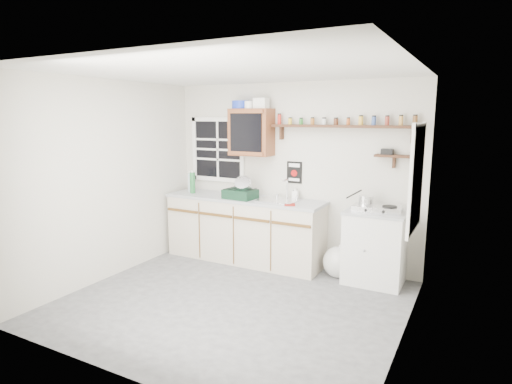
# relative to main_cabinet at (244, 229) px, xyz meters

# --- Properties ---
(room) EXTENTS (3.64, 3.24, 2.54)m
(room) POSITION_rel_main_cabinet_xyz_m (0.58, -1.30, 0.79)
(room) COLOR #48494B
(room) RESTS_ON ground
(main_cabinet) EXTENTS (2.31, 0.63, 0.92)m
(main_cabinet) POSITION_rel_main_cabinet_xyz_m (0.00, 0.00, 0.00)
(main_cabinet) COLOR beige
(main_cabinet) RESTS_ON floor
(right_cabinet) EXTENTS (0.73, 0.57, 0.91)m
(right_cabinet) POSITION_rel_main_cabinet_xyz_m (1.83, 0.03, -0.01)
(right_cabinet) COLOR silver
(right_cabinet) RESTS_ON floor
(sink) EXTENTS (0.52, 0.44, 0.29)m
(sink) POSITION_rel_main_cabinet_xyz_m (0.54, 0.01, 0.47)
(sink) COLOR silver
(sink) RESTS_ON main_cabinet
(upper_cabinet) EXTENTS (0.60, 0.32, 0.65)m
(upper_cabinet) POSITION_rel_main_cabinet_xyz_m (0.03, 0.14, 1.36)
(upper_cabinet) COLOR brown
(upper_cabinet) RESTS_ON wall_back
(upper_cabinet_clutter) EXTENTS (0.54, 0.24, 0.14)m
(upper_cabinet_clutter) POSITION_rel_main_cabinet_xyz_m (-0.01, 0.14, 1.75)
(upper_cabinet_clutter) COLOR #1A34AF
(upper_cabinet_clutter) RESTS_ON upper_cabinet
(spice_shelf) EXTENTS (1.91, 0.18, 0.35)m
(spice_shelf) POSITION_rel_main_cabinet_xyz_m (1.32, 0.21, 1.47)
(spice_shelf) COLOR #321B0D
(spice_shelf) RESTS_ON wall_back
(secondary_shelf) EXTENTS (0.45, 0.16, 0.24)m
(secondary_shelf) POSITION_rel_main_cabinet_xyz_m (1.94, 0.22, 1.12)
(secondary_shelf) COLOR #321B0D
(secondary_shelf) RESTS_ON wall_back
(warning_sign) EXTENTS (0.22, 0.02, 0.30)m
(warning_sign) POSITION_rel_main_cabinet_xyz_m (0.63, 0.29, 0.82)
(warning_sign) COLOR black
(warning_sign) RESTS_ON wall_back
(window_back) EXTENTS (0.93, 0.03, 0.98)m
(window_back) POSITION_rel_main_cabinet_xyz_m (-0.62, 0.29, 1.09)
(window_back) COLOR black
(window_back) RESTS_ON wall_back
(window_right) EXTENTS (0.03, 0.78, 1.08)m
(window_right) POSITION_rel_main_cabinet_xyz_m (2.37, -0.75, 0.99)
(window_right) COLOR black
(window_right) RESTS_ON wall_back
(water_bottles) EXTENTS (0.16, 0.14, 0.34)m
(water_bottles) POSITION_rel_main_cabinet_xyz_m (-0.89, -0.03, 0.61)
(water_bottles) COLOR silver
(water_bottles) RESTS_ON main_cabinet
(dish_rack) EXTENTS (0.45, 0.35, 0.32)m
(dish_rack) POSITION_rel_main_cabinet_xyz_m (0.01, -0.10, 0.56)
(dish_rack) COLOR black
(dish_rack) RESTS_ON main_cabinet
(soap_bottle) EXTENTS (0.09, 0.09, 0.18)m
(soap_bottle) POSITION_rel_main_cabinet_xyz_m (0.68, 0.22, 0.55)
(soap_bottle) COLOR silver
(soap_bottle) RESTS_ON main_cabinet
(rag) EXTENTS (0.17, 0.16, 0.02)m
(rag) POSITION_rel_main_cabinet_xyz_m (0.78, -0.20, 0.47)
(rag) COLOR maroon
(rag) RESTS_ON main_cabinet
(hotplate) EXTENTS (0.59, 0.35, 0.08)m
(hotplate) POSITION_rel_main_cabinet_xyz_m (1.85, 0.01, 0.49)
(hotplate) COLOR silver
(hotplate) RESTS_ON right_cabinet
(saucepan) EXTENTS (0.40, 0.30, 0.19)m
(saucepan) POSITION_rel_main_cabinet_xyz_m (1.70, 0.01, 0.58)
(saucepan) COLOR silver
(saucepan) RESTS_ON hotplate
(trash_bag) EXTENTS (0.41, 0.37, 0.46)m
(trash_bag) POSITION_rel_main_cabinet_xyz_m (1.39, -0.00, -0.26)
(trash_bag) COLOR silver
(trash_bag) RESTS_ON floor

